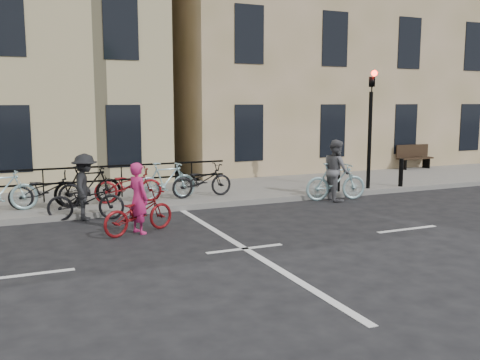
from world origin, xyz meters
name	(u,v)px	position (x,y,z in m)	size (l,w,h in m)	color
ground	(245,249)	(0.00, 0.00, 0.00)	(120.00, 120.00, 0.00)	black
sidewalk	(16,206)	(-4.00, 6.00, 0.07)	(46.00, 4.00, 0.15)	slate
building_east	(307,30)	(9.00, 13.00, 6.15)	(14.00, 10.00, 12.00)	tan
traffic_light	(371,115)	(6.20, 4.34, 2.45)	(0.18, 0.30, 3.90)	black
bollard_east	(338,177)	(5.00, 4.25, 0.60)	(0.14, 0.14, 0.90)	black
bollard_west	(401,172)	(7.40, 4.25, 0.60)	(0.14, 0.14, 0.90)	black
bench	(414,156)	(11.00, 7.73, 0.67)	(1.60, 0.41, 0.97)	black
parked_bikes	(46,189)	(-3.30, 5.04, 0.64)	(10.40, 1.23, 1.05)	black
cyclist_pink	(139,209)	(-1.60, 2.09, 0.54)	(1.85, 1.20, 1.55)	maroon
cyclist_grey	(336,176)	(4.55, 3.69, 0.72)	(1.90, 0.97, 1.77)	#9BC5CB
cyclist_dark	(86,194)	(-2.47, 3.90, 0.64)	(1.91, 1.16, 1.62)	black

